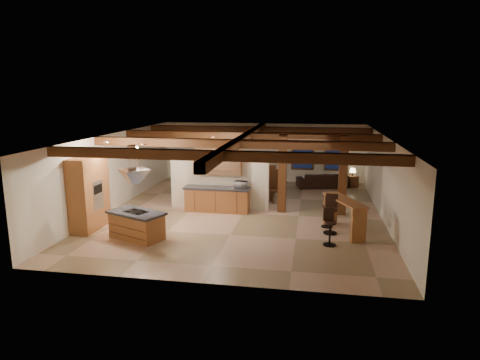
% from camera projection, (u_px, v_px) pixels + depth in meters
% --- Properties ---
extents(ground, '(12.00, 12.00, 0.00)m').
position_uv_depth(ground, '(243.00, 213.00, 15.92)').
color(ground, tan).
rests_on(ground, ground).
extents(room_walls, '(12.00, 12.00, 12.00)m').
position_uv_depth(room_walls, '(243.00, 166.00, 15.55)').
color(room_walls, silver).
rests_on(room_walls, ground).
extents(ceiling_beams, '(10.00, 12.00, 0.28)m').
position_uv_depth(ceiling_beams, '(243.00, 139.00, 15.35)').
color(ceiling_beams, '#442811').
rests_on(ceiling_beams, room_walls).
extents(timber_posts, '(2.50, 0.30, 2.90)m').
position_uv_depth(timber_posts, '(313.00, 166.00, 15.62)').
color(timber_posts, '#442811').
rests_on(timber_posts, ground).
extents(partition_wall, '(3.80, 0.18, 2.20)m').
position_uv_depth(partition_wall, '(219.00, 181.00, 16.34)').
color(partition_wall, silver).
rests_on(partition_wall, ground).
extents(pantry_cabinet, '(0.67, 1.60, 2.40)m').
position_uv_depth(pantry_cabinet, '(89.00, 193.00, 13.94)').
color(pantry_cabinet, '#A46235').
rests_on(pantry_cabinet, ground).
extents(back_counter, '(2.50, 0.66, 0.94)m').
position_uv_depth(back_counter, '(217.00, 199.00, 16.09)').
color(back_counter, '#A46235').
rests_on(back_counter, ground).
extents(upper_display_cabinet, '(1.80, 0.36, 0.95)m').
position_uv_depth(upper_display_cabinet, '(218.00, 162.00, 16.01)').
color(upper_display_cabinet, '#A46235').
rests_on(upper_display_cabinet, partition_wall).
extents(range_hood, '(1.10, 1.10, 1.40)m').
position_uv_depth(range_hood, '(135.00, 182.00, 12.85)').
color(range_hood, silver).
rests_on(range_hood, room_walls).
extents(back_windows, '(2.70, 0.07, 1.70)m').
position_uv_depth(back_windows, '(319.00, 153.00, 20.87)').
color(back_windows, '#442811').
rests_on(back_windows, room_walls).
extents(framed_art, '(0.65, 0.05, 0.85)m').
position_uv_depth(framed_art, '(233.00, 147.00, 21.55)').
color(framed_art, '#442811').
rests_on(framed_art, room_walls).
extents(recessed_cans, '(3.16, 2.46, 0.03)m').
position_uv_depth(recessed_cans, '(157.00, 141.00, 13.89)').
color(recessed_cans, silver).
rests_on(recessed_cans, room_walls).
extents(kitchen_island, '(1.97, 1.55, 0.87)m').
position_uv_depth(kitchen_island, '(137.00, 225.00, 13.13)').
color(kitchen_island, '#A46235').
rests_on(kitchen_island, ground).
extents(dining_table, '(1.67, 0.93, 0.59)m').
position_uv_depth(dining_table, '(255.00, 192.00, 18.10)').
color(dining_table, '#3E1F0F').
rests_on(dining_table, ground).
extents(sofa, '(2.45, 1.42, 0.67)m').
position_uv_depth(sofa, '(322.00, 180.00, 20.15)').
color(sofa, black).
rests_on(sofa, ground).
extents(microwave, '(0.47, 0.33, 0.26)m').
position_uv_depth(microwave, '(241.00, 185.00, 15.82)').
color(microwave, '#AEADB2').
rests_on(microwave, back_counter).
extents(bar_counter, '(1.33, 2.14, 1.11)m').
position_uv_depth(bar_counter, '(344.00, 210.00, 13.62)').
color(bar_counter, '#A46235').
rests_on(bar_counter, ground).
extents(side_table, '(0.58, 0.58, 0.54)m').
position_uv_depth(side_table, '(352.00, 181.00, 20.24)').
color(side_table, '#442811').
rests_on(side_table, ground).
extents(table_lamp, '(0.30, 0.30, 0.36)m').
position_uv_depth(table_lamp, '(353.00, 170.00, 20.13)').
color(table_lamp, black).
rests_on(table_lamp, side_table).
extents(bar_stool_a, '(0.41, 0.42, 1.10)m').
position_uv_depth(bar_stool_a, '(330.00, 227.00, 12.54)').
color(bar_stool_a, black).
rests_on(bar_stool_a, ground).
extents(bar_stool_b, '(0.44, 0.45, 1.26)m').
position_uv_depth(bar_stool_b, '(331.00, 214.00, 13.57)').
color(bar_stool_b, black).
rests_on(bar_stool_b, ground).
extents(bar_stool_c, '(0.42, 0.43, 1.10)m').
position_uv_depth(bar_stool_c, '(328.00, 211.00, 14.24)').
color(bar_stool_c, black).
rests_on(bar_stool_c, ground).
extents(dining_chairs, '(2.48, 2.48, 1.32)m').
position_uv_depth(dining_chairs, '(255.00, 183.00, 18.02)').
color(dining_chairs, '#442811').
rests_on(dining_chairs, ground).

